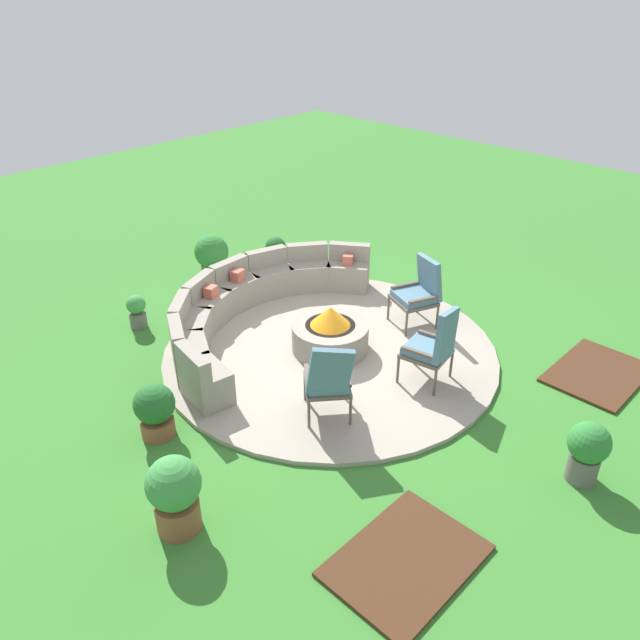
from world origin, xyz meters
name	(u,v)px	position (x,y,z in m)	size (l,w,h in m)	color
ground_plane	(330,352)	(0.00, 0.00, 0.00)	(24.00, 24.00, 0.00)	#387A2D
patio_circle	(330,350)	(0.00, 0.00, 0.03)	(4.71, 4.71, 0.06)	#9E9384
mulch_bed_left	(406,560)	(-2.12, -2.98, 0.02)	(1.43, 1.04, 0.04)	#472B19
mulch_bed_right	(598,373)	(2.12, -2.98, 0.02)	(1.43, 1.04, 0.04)	#472B19
fire_pit	(330,333)	(0.00, 0.00, 0.32)	(1.08, 1.08, 0.67)	gray
curved_stone_bench	(249,305)	(-0.31, 1.39, 0.36)	(4.17, 2.25, 0.75)	gray
lounge_chair_front_left	(328,379)	(-1.13, -1.03, 0.61)	(0.78, 0.82, 1.10)	brown
lounge_chair_front_right	(434,345)	(0.33, -1.49, 0.62)	(0.66, 0.66, 1.12)	brown
lounge_chair_back_left	(419,291)	(1.46, -0.44, 0.61)	(0.76, 0.76, 1.06)	brown
potted_plant_0	(137,311)	(-1.51, 2.58, 0.28)	(0.29, 0.29, 0.53)	#605B56
potted_plant_1	(155,409)	(-2.70, 0.22, 0.37)	(0.48, 0.48, 0.69)	brown
potted_plant_2	(588,449)	(0.05, -3.66, 0.41)	(0.44, 0.44, 0.73)	#605B56
potted_plant_3	(276,253)	(1.33, 2.60, 0.33)	(0.36, 0.36, 0.63)	#A89E8E
potted_plant_4	(212,256)	(0.27, 3.05, 0.47)	(0.58, 0.58, 0.84)	brown
potted_plant_5	(175,492)	(-3.33, -1.12, 0.46)	(0.53, 0.53, 0.84)	brown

